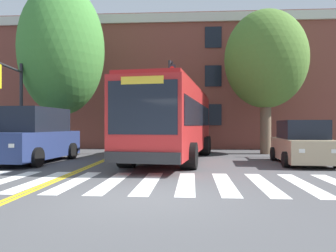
{
  "coord_description": "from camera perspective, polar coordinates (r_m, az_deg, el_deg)",
  "views": [
    {
      "loc": [
        0.95,
        -7.17,
        1.58
      ],
      "look_at": [
        0.05,
        7.03,
        1.56
      ],
      "focal_mm": 35.0,
      "sensor_mm": 36.0,
      "label": 1
    }
  ],
  "objects": [
    {
      "name": "lane_line_yellow_inner",
      "position": [
        23.38,
        -6.01,
        -3.78
      ],
      "size": [
        0.12,
        36.0,
        0.01
      ],
      "primitive_type": "cube",
      "color": "gold",
      "rests_on": "ground"
    },
    {
      "name": "car_tan_far_lane",
      "position": [
        14.54,
        22.32,
        -2.89
      ],
      "size": [
        2.27,
        4.14,
        1.79
      ],
      "color": "tan",
      "rests_on": "ground"
    },
    {
      "name": "crosswalk",
      "position": [
        9.2,
        -3.39,
        -9.79
      ],
      "size": [
        13.0,
        3.78,
        0.01
      ],
      "color": "white",
      "rests_on": "ground"
    },
    {
      "name": "lane_line_yellow_outer",
      "position": [
        23.35,
        -5.62,
        -3.79
      ],
      "size": [
        0.12,
        36.0,
        0.01
      ],
      "primitive_type": "cube",
      "color": "gold",
      "rests_on": "ground"
    },
    {
      "name": "street_tree_curbside_large",
      "position": [
        19.36,
        16.65,
        11.0
      ],
      "size": [
        5.6,
        5.63,
        8.0
      ],
      "color": "brown",
      "rests_on": "ground"
    },
    {
      "name": "car_red_behind_bus",
      "position": [
        24.65,
        -0.17,
        -1.23
      ],
      "size": [
        2.44,
        5.26,
        2.13
      ],
      "color": "#AD1E1E",
      "rests_on": "ground"
    },
    {
      "name": "city_bus",
      "position": [
        15.24,
        1.0,
        0.99
      ],
      "size": [
        3.93,
        10.92,
        3.35
      ],
      "color": "#B22323",
      "rests_on": "ground"
    },
    {
      "name": "traffic_light_overhead",
      "position": [
        17.12,
        0.45,
        6.03
      ],
      "size": [
        0.51,
        2.64,
        5.18
      ],
      "color": "#28282D",
      "rests_on": "ground"
    },
    {
      "name": "ground_plane",
      "position": [
        7.4,
        -3.94,
        -12.24
      ],
      "size": [
        120.0,
        120.0,
        0.0
      ],
      "primitive_type": "plane",
      "color": "#4C4C4F"
    },
    {
      "name": "traffic_light_far_corner",
      "position": [
        16.67,
        -25.74,
        5.27
      ],
      "size": [
        0.55,
        2.85,
        4.65
      ],
      "color": "#28282D",
      "rests_on": "ground"
    },
    {
      "name": "car_navy_near_lane",
      "position": [
        15.17,
        -22.21,
        -1.73
      ],
      "size": [
        2.51,
        5.16,
        2.34
      ],
      "color": "navy",
      "rests_on": "ground"
    },
    {
      "name": "street_tree_curbside_small",
      "position": [
        19.17,
        -18.01,
        12.47
      ],
      "size": [
        5.79,
        5.74,
        9.3
      ],
      "color": "brown",
      "rests_on": "ground"
    },
    {
      "name": "building_facade",
      "position": [
        26.02,
        7.22,
        6.74
      ],
      "size": [
        41.33,
        8.07,
        9.18
      ],
      "color": "brown",
      "rests_on": "ground"
    }
  ]
}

